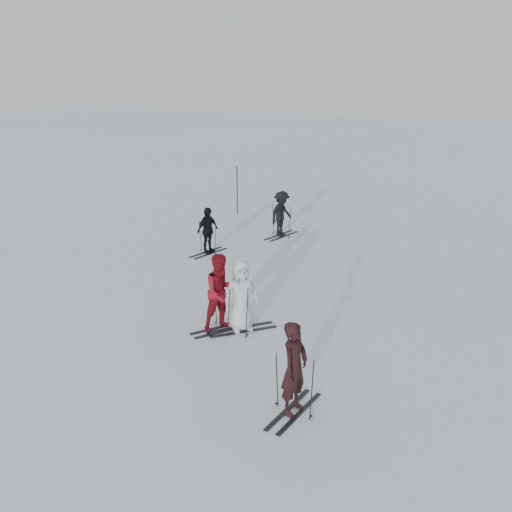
% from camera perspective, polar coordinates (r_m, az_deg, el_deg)
% --- Properties ---
extents(ground, '(120.00, 120.00, 0.00)m').
position_cam_1_polar(ground, '(15.97, -1.53, -4.44)').
color(ground, silver).
rests_on(ground, ground).
extents(skier_near_dark, '(0.52, 0.72, 1.82)m').
position_cam_1_polar(skier_near_dark, '(10.74, 3.87, -11.24)').
color(skier_near_dark, black).
rests_on(skier_near_dark, ground).
extents(skier_red, '(1.14, 1.19, 1.93)m').
position_cam_1_polar(skier_red, '(13.91, -3.46, -3.76)').
color(skier_red, maroon).
rests_on(skier_red, ground).
extents(skier_grey, '(1.02, 1.02, 1.79)m').
position_cam_1_polar(skier_grey, '(13.89, -1.47, -4.08)').
color(skier_grey, silver).
rests_on(skier_grey, ground).
extents(skier_uphill_left, '(0.62, 1.01, 1.61)m').
position_cam_1_polar(skier_uphill_left, '(19.74, -4.86, 2.51)').
color(skier_uphill_left, black).
rests_on(skier_uphill_left, ground).
extents(skier_uphill_far, '(0.90, 1.24, 1.72)m').
position_cam_1_polar(skier_uphill_far, '(21.71, 2.56, 4.19)').
color(skier_uphill_far, black).
rests_on(skier_uphill_far, ground).
extents(skis_near_dark, '(1.77, 1.09, 1.21)m').
position_cam_1_polar(skis_near_dark, '(10.89, 3.83, -12.63)').
color(skis_near_dark, black).
rests_on(skis_near_dark, ground).
extents(skis_red, '(1.88, 1.68, 1.22)m').
position_cam_1_polar(skis_red, '(14.04, -3.44, -5.10)').
color(skis_red, black).
rests_on(skis_red, ground).
extents(skis_grey, '(1.92, 1.91, 1.29)m').
position_cam_1_polar(skis_grey, '(13.98, -1.46, -5.02)').
color(skis_grey, black).
rests_on(skis_grey, ground).
extents(skis_uphill_left, '(1.79, 1.24, 1.18)m').
position_cam_1_polar(skis_uphill_left, '(19.80, -4.84, 1.92)').
color(skis_uphill_left, black).
rests_on(skis_uphill_left, ground).
extents(skis_uphill_far, '(1.94, 1.35, 1.28)m').
position_cam_1_polar(skis_uphill_far, '(21.76, 2.55, 3.64)').
color(skis_uphill_far, black).
rests_on(skis_uphill_far, ground).
extents(piste_marker, '(0.06, 0.06, 2.10)m').
position_cam_1_polar(piste_marker, '(25.03, -1.90, 6.58)').
color(piste_marker, black).
rests_on(piste_marker, ground).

